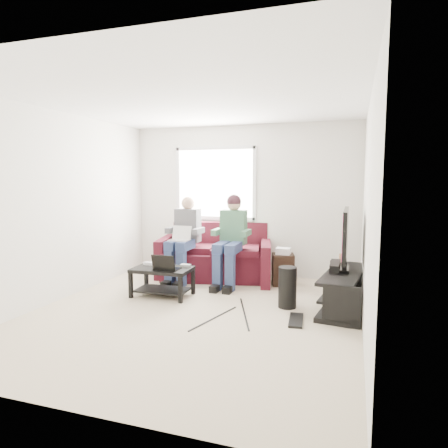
# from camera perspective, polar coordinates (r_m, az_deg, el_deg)

# --- Properties ---
(floor) EXTENTS (4.50, 4.50, 0.00)m
(floor) POSITION_cam_1_polar(r_m,az_deg,el_deg) (5.14, -4.30, -12.62)
(floor) COLOR beige
(floor) RESTS_ON ground
(ceiling) EXTENTS (4.50, 4.50, 0.00)m
(ceiling) POSITION_cam_1_polar(r_m,az_deg,el_deg) (4.94, -4.57, 17.18)
(ceiling) COLOR white
(ceiling) RESTS_ON wall_back
(wall_back) EXTENTS (4.50, 0.00, 4.50)m
(wall_back) POSITION_cam_1_polar(r_m,az_deg,el_deg) (7.00, 2.64, 3.36)
(wall_back) COLOR silver
(wall_back) RESTS_ON floor
(wall_front) EXTENTS (4.50, 0.00, 4.50)m
(wall_front) POSITION_cam_1_polar(r_m,az_deg,el_deg) (2.94, -21.49, -1.40)
(wall_front) COLOR silver
(wall_front) RESTS_ON floor
(wall_left) EXTENTS (0.00, 4.50, 4.50)m
(wall_left) POSITION_cam_1_polar(r_m,az_deg,el_deg) (5.93, -22.59, 2.31)
(wall_left) COLOR silver
(wall_left) RESTS_ON floor
(wall_right) EXTENTS (0.00, 4.50, 4.50)m
(wall_right) POSITION_cam_1_polar(r_m,az_deg,el_deg) (4.51, 19.79, 1.26)
(wall_right) COLOR silver
(wall_right) RESTS_ON floor
(window) EXTENTS (1.48, 0.04, 1.28)m
(window) POSITION_cam_1_polar(r_m,az_deg,el_deg) (7.12, -1.28, 5.83)
(window) COLOR white
(window) RESTS_ON wall_back
(sofa) EXTENTS (2.15, 1.26, 0.92)m
(sofa) POSITION_cam_1_polar(r_m,az_deg,el_deg) (6.83, -1.38, -4.88)
(sofa) COLOR #481221
(sofa) RESTS_ON floor
(person_left) EXTENTS (0.40, 0.70, 1.39)m
(person_left) POSITION_cam_1_polar(r_m,az_deg,el_deg) (6.57, -5.74, -1.54)
(person_left) COLOR navy
(person_left) RESTS_ON sofa
(person_right) EXTENTS (0.40, 0.71, 1.43)m
(person_right) POSITION_cam_1_polar(r_m,az_deg,el_deg) (6.30, 1.00, -1.29)
(person_right) COLOR navy
(person_right) RESTS_ON sofa
(laptop_silver) EXTENTS (0.37, 0.30, 0.24)m
(laptop_silver) POSITION_cam_1_polar(r_m,az_deg,el_deg) (6.42, -6.35, -1.85)
(laptop_silver) COLOR silver
(laptop_silver) RESTS_ON person_left
(coffee_table) EXTENTS (0.85, 0.54, 0.41)m
(coffee_table) POSITION_cam_1_polar(r_m,az_deg,el_deg) (5.83, -8.81, -7.26)
(coffee_table) COLOR black
(coffee_table) RESTS_ON floor
(laptop_black) EXTENTS (0.36, 0.27, 0.24)m
(laptop_black) POSITION_cam_1_polar(r_m,az_deg,el_deg) (5.66, -8.13, -5.28)
(laptop_black) COLOR black
(laptop_black) RESTS_ON coffee_table
(controller_a) EXTENTS (0.15, 0.10, 0.04)m
(controller_a) POSITION_cam_1_polar(r_m,az_deg,el_deg) (6.03, -10.70, -5.56)
(controller_a) COLOR silver
(controller_a) RESTS_ON coffee_table
(controller_b) EXTENTS (0.15, 0.11, 0.04)m
(controller_b) POSITION_cam_1_polar(r_m,az_deg,el_deg) (6.00, -8.91, -5.59)
(controller_b) COLOR black
(controller_b) RESTS_ON coffee_table
(controller_c) EXTENTS (0.14, 0.09, 0.04)m
(controller_c) POSITION_cam_1_polar(r_m,az_deg,el_deg) (5.81, -5.50, -5.94)
(controller_c) COLOR gray
(controller_c) RESTS_ON coffee_table
(tv_stand) EXTENTS (0.63, 1.50, 0.48)m
(tv_stand) POSITION_cam_1_polar(r_m,az_deg,el_deg) (5.49, 16.69, -9.27)
(tv_stand) COLOR black
(tv_stand) RESTS_ON floor
(tv) EXTENTS (0.12, 1.10, 0.81)m
(tv) POSITION_cam_1_polar(r_m,az_deg,el_deg) (5.45, 16.93, -1.63)
(tv) COLOR black
(tv) RESTS_ON tv_stand
(soundbar) EXTENTS (0.12, 0.50, 0.10)m
(soundbar) POSITION_cam_1_polar(r_m,az_deg,el_deg) (5.52, 15.57, -5.80)
(soundbar) COLOR black
(soundbar) RESTS_ON tv_stand
(drink_cup) EXTENTS (0.08, 0.08, 0.12)m
(drink_cup) POSITION_cam_1_polar(r_m,az_deg,el_deg) (6.04, 16.47, -4.69)
(drink_cup) COLOR #9F6C44
(drink_cup) RESTS_ON tv_stand
(console_white) EXTENTS (0.30, 0.22, 0.06)m
(console_white) POSITION_cam_1_polar(r_m,az_deg,el_deg) (5.09, 16.59, -9.71)
(console_white) COLOR silver
(console_white) RESTS_ON tv_stand
(console_grey) EXTENTS (0.34, 0.26, 0.08)m
(console_grey) POSITION_cam_1_polar(r_m,az_deg,el_deg) (5.76, 16.79, -7.71)
(console_grey) COLOR gray
(console_grey) RESTS_ON tv_stand
(console_black) EXTENTS (0.38, 0.30, 0.07)m
(console_black) POSITION_cam_1_polar(r_m,az_deg,el_deg) (5.43, 16.70, -8.65)
(console_black) COLOR black
(console_black) RESTS_ON tv_stand
(subwoofer) EXTENTS (0.24, 0.24, 0.54)m
(subwoofer) POSITION_cam_1_polar(r_m,az_deg,el_deg) (5.34, 9.05, -8.92)
(subwoofer) COLOR black
(subwoofer) RESTS_ON floor
(keyboard_floor) EXTENTS (0.21, 0.50, 0.03)m
(keyboard_floor) POSITION_cam_1_polar(r_m,az_deg,el_deg) (4.93, 10.25, -13.36)
(keyboard_floor) COLOR black
(keyboard_floor) RESTS_ON floor
(end_table) EXTENTS (0.33, 0.33, 0.59)m
(end_table) POSITION_cam_1_polar(r_m,az_deg,el_deg) (6.44, 8.43, -6.27)
(end_table) COLOR black
(end_table) RESTS_ON floor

